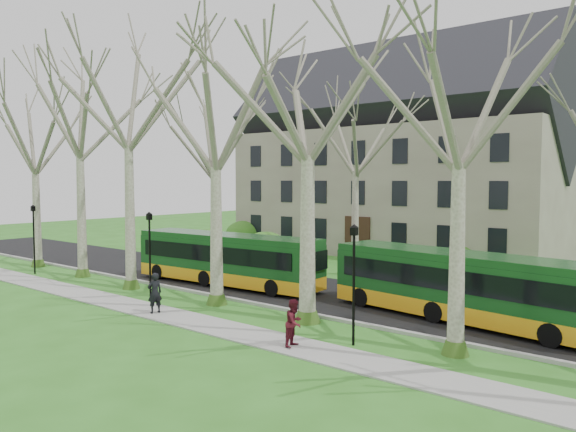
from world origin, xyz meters
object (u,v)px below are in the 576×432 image
at_px(bus_follow, 462,286).
at_px(pedestrian_b, 294,323).
at_px(bus_lead, 227,258).
at_px(pedestrian_a, 155,293).

height_order(bus_follow, pedestrian_b, bus_follow).
height_order(bus_lead, bus_follow, bus_follow).
height_order(bus_lead, pedestrian_a, bus_lead).
bearing_deg(pedestrian_b, pedestrian_a, 80.86).
relative_size(bus_follow, pedestrian_b, 7.00).
distance_m(bus_lead, pedestrian_a, 7.26).
bearing_deg(bus_follow, bus_lead, -169.79).
relative_size(bus_follow, pedestrian_a, 6.57).
bearing_deg(bus_follow, pedestrian_b, -105.43).
distance_m(bus_lead, bus_follow, 13.52).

